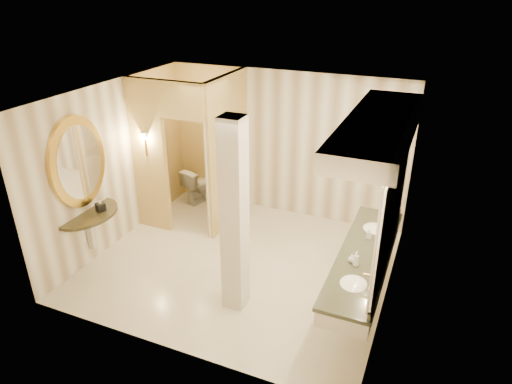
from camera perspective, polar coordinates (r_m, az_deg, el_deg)
floor at (r=7.38m, az=-1.96°, el=-8.92°), size 4.50×4.50×0.00m
ceiling at (r=6.26m, az=-2.33°, el=11.93°), size 4.50×4.50×0.00m
wall_back at (r=8.43m, az=3.63°, el=5.90°), size 4.50×0.02×2.70m
wall_front at (r=5.19m, az=-11.54°, el=-7.92°), size 4.50×0.02×2.70m
wall_left at (r=7.86m, az=-17.21°, el=3.30°), size 0.02×4.00×2.70m
wall_right at (r=6.19m, az=17.14°, el=-2.79°), size 0.02×4.00×2.70m
toilet_closet at (r=7.97m, az=-6.53°, el=4.88°), size 1.50×1.55×2.70m
wall_sconce at (r=7.85m, az=-13.75°, el=6.67°), size 0.14×0.14×0.42m
vanity at (r=5.82m, az=14.49°, el=-1.22°), size 0.75×2.81×2.09m
console_shelf at (r=7.28m, az=-20.99°, el=0.94°), size 1.08×1.08×1.99m
pillar at (r=5.85m, az=-2.73°, el=-3.33°), size 0.29×0.29×2.70m
tissue_box at (r=7.42m, az=-18.86°, el=-1.79°), size 0.16×0.16×0.12m
toilet at (r=9.26m, az=-7.14°, el=0.96°), size 0.58×0.78×0.71m
soap_bottle_a at (r=6.49m, az=13.92°, el=-5.02°), size 0.08×0.08×0.15m
soap_bottle_b at (r=5.94m, az=11.87°, el=-8.12°), size 0.10×0.10×0.11m
soap_bottle_c at (r=5.86m, az=12.41°, el=-8.14°), size 0.09×0.09×0.20m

